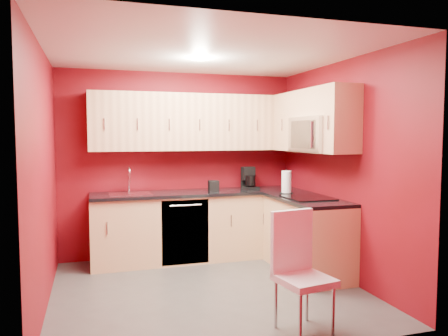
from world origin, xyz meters
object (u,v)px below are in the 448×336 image
paper_towel (286,182)px  dining_chair (304,273)px  napkin_holder (213,186)px  sink (130,191)px  microwave (317,135)px  coffee_maker (250,178)px

paper_towel → dining_chair: 2.06m
napkin_holder → dining_chair: size_ratio=0.14×
napkin_holder → sink: bearing=177.1°
microwave → paper_towel: size_ratio=2.64×
sink → microwave: bearing=-25.6°
microwave → paper_towel: (-0.18, 0.46, -0.61)m
coffee_maker → sink: bearing=171.7°
sink → coffee_maker: size_ratio=1.72×
microwave → sink: bearing=154.4°
napkin_holder → paper_towel: 0.97m
microwave → paper_towel: bearing=110.9°
microwave → dining_chair: size_ratio=0.75×
coffee_maker → dining_chair: coffee_maker is taller
coffee_maker → paper_towel: (0.28, -0.57, -0.01)m
dining_chair → coffee_maker: bearing=70.7°
sink → dining_chair: bearing=-63.2°
dining_chair → napkin_holder: bearing=83.7°
microwave → coffee_maker: bearing=113.8°
coffee_maker → dining_chair: 2.53m
coffee_maker → paper_towel: coffee_maker is taller
coffee_maker → napkin_holder: coffee_maker is taller
coffee_maker → dining_chair: bearing=-109.3°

